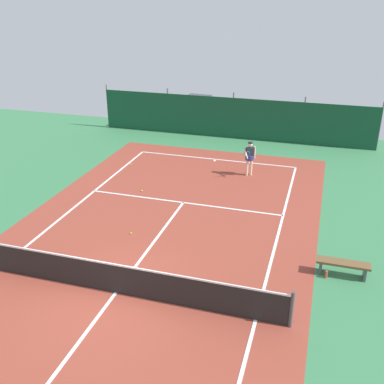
{
  "coord_description": "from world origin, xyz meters",
  "views": [
    {
      "loc": [
        5.28,
        -9.76,
        8.09
      ],
      "look_at": [
        0.61,
        5.63,
        0.9
      ],
      "focal_mm": 42.37,
      "sensor_mm": 36.0,
      "label": 1
    }
  ],
  "objects_px": {
    "tennis_ball_near_player": "(131,164)",
    "parked_car": "(196,109)",
    "water_bottle": "(326,274)",
    "tennis_net": "(115,278)",
    "tennis_ball_by_sideline": "(131,233)",
    "tennis_player": "(250,156)",
    "tennis_ball_midcourt": "(142,191)",
    "courtside_bench": "(343,265)"
  },
  "relations": [
    {
      "from": "tennis_ball_near_player",
      "to": "parked_car",
      "type": "height_order",
      "value": "parked_car"
    },
    {
      "from": "tennis_ball_near_player",
      "to": "water_bottle",
      "type": "distance_m",
      "value": 12.2
    },
    {
      "from": "tennis_net",
      "to": "parked_car",
      "type": "distance_m",
      "value": 18.95
    },
    {
      "from": "tennis_ball_near_player",
      "to": "tennis_ball_by_sideline",
      "type": "distance_m",
      "value": 7.16
    },
    {
      "from": "tennis_player",
      "to": "water_bottle",
      "type": "height_order",
      "value": "tennis_player"
    },
    {
      "from": "tennis_ball_near_player",
      "to": "water_bottle",
      "type": "relative_size",
      "value": 0.28
    },
    {
      "from": "tennis_ball_near_player",
      "to": "tennis_ball_midcourt",
      "type": "bearing_deg",
      "value": -57.9
    },
    {
      "from": "tennis_ball_near_player",
      "to": "water_bottle",
      "type": "height_order",
      "value": "water_bottle"
    },
    {
      "from": "tennis_net",
      "to": "water_bottle",
      "type": "distance_m",
      "value": 6.4
    },
    {
      "from": "tennis_ball_midcourt",
      "to": "water_bottle",
      "type": "distance_m",
      "value": 9.08
    },
    {
      "from": "tennis_net",
      "to": "tennis_ball_by_sideline",
      "type": "bearing_deg",
      "value": 106.77
    },
    {
      "from": "tennis_ball_midcourt",
      "to": "tennis_net",
      "type": "bearing_deg",
      "value": -73.27
    },
    {
      "from": "tennis_player",
      "to": "tennis_ball_by_sideline",
      "type": "height_order",
      "value": "tennis_player"
    },
    {
      "from": "tennis_ball_midcourt",
      "to": "tennis_ball_by_sideline",
      "type": "bearing_deg",
      "value": -73.3
    },
    {
      "from": "tennis_player",
      "to": "tennis_ball_midcourt",
      "type": "height_order",
      "value": "tennis_player"
    },
    {
      "from": "tennis_ball_by_sideline",
      "to": "parked_car",
      "type": "height_order",
      "value": "parked_car"
    },
    {
      "from": "tennis_net",
      "to": "tennis_ball_midcourt",
      "type": "distance_m",
      "value": 7.29
    },
    {
      "from": "tennis_player",
      "to": "parked_car",
      "type": "distance_m",
      "value": 9.9
    },
    {
      "from": "tennis_ball_midcourt",
      "to": "tennis_ball_near_player",
      "type": "bearing_deg",
      "value": 122.1
    },
    {
      "from": "tennis_ball_midcourt",
      "to": "parked_car",
      "type": "height_order",
      "value": "parked_car"
    },
    {
      "from": "water_bottle",
      "to": "tennis_ball_near_player",
      "type": "bearing_deg",
      "value": 143.18
    },
    {
      "from": "courtside_bench",
      "to": "tennis_ball_by_sideline",
      "type": "bearing_deg",
      "value": 176.08
    },
    {
      "from": "parked_car",
      "to": "tennis_ball_midcourt",
      "type": "bearing_deg",
      "value": -79.87
    },
    {
      "from": "tennis_net",
      "to": "water_bottle",
      "type": "relative_size",
      "value": 42.17
    },
    {
      "from": "tennis_ball_midcourt",
      "to": "courtside_bench",
      "type": "xyz_separation_m",
      "value": [
        8.41,
        -4.13,
        0.34
      ]
    },
    {
      "from": "parked_car",
      "to": "water_bottle",
      "type": "bearing_deg",
      "value": -55.67
    },
    {
      "from": "tennis_ball_by_sideline",
      "to": "water_bottle",
      "type": "height_order",
      "value": "water_bottle"
    },
    {
      "from": "tennis_player",
      "to": "parked_car",
      "type": "bearing_deg",
      "value": -86.86
    },
    {
      "from": "tennis_ball_midcourt",
      "to": "parked_car",
      "type": "bearing_deg",
      "value": 94.7
    },
    {
      "from": "water_bottle",
      "to": "tennis_ball_by_sideline",
      "type": "bearing_deg",
      "value": 173.57
    },
    {
      "from": "tennis_ball_by_sideline",
      "to": "water_bottle",
      "type": "xyz_separation_m",
      "value": [
        6.85,
        -0.77,
        0.09
      ]
    },
    {
      "from": "tennis_ball_midcourt",
      "to": "tennis_ball_by_sideline",
      "type": "height_order",
      "value": "same"
    },
    {
      "from": "tennis_ball_near_player",
      "to": "tennis_ball_by_sideline",
      "type": "bearing_deg",
      "value": -65.99
    },
    {
      "from": "tennis_ball_midcourt",
      "to": "tennis_ball_by_sideline",
      "type": "distance_m",
      "value": 3.79
    },
    {
      "from": "parked_car",
      "to": "tennis_ball_near_player",
      "type": "bearing_deg",
      "value": -90.13
    },
    {
      "from": "tennis_player",
      "to": "courtside_bench",
      "type": "distance_m",
      "value": 8.55
    },
    {
      "from": "tennis_net",
      "to": "parked_car",
      "type": "height_order",
      "value": "parked_car"
    },
    {
      "from": "tennis_player",
      "to": "water_bottle",
      "type": "xyz_separation_m",
      "value": [
        3.8,
        -7.66,
        -0.84
      ]
    },
    {
      "from": "tennis_player",
      "to": "tennis_ball_by_sideline",
      "type": "bearing_deg",
      "value": 38.16
    },
    {
      "from": "tennis_net",
      "to": "courtside_bench",
      "type": "relative_size",
      "value": 6.33
    },
    {
      "from": "tennis_net",
      "to": "parked_car",
      "type": "xyz_separation_m",
      "value": [
        -3.06,
        18.7,
        0.33
      ]
    },
    {
      "from": "tennis_ball_near_player",
      "to": "tennis_ball_midcourt",
      "type": "xyz_separation_m",
      "value": [
        1.82,
        -2.91,
        0.0
      ]
    }
  ]
}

